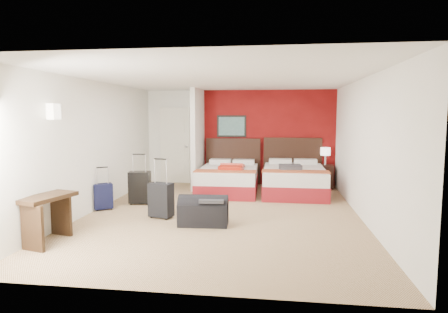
% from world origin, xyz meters
% --- Properties ---
extents(ground, '(6.50, 6.50, 0.00)m').
position_xyz_m(ground, '(0.00, 0.00, 0.00)').
color(ground, tan).
rests_on(ground, ground).
extents(room_walls, '(5.02, 6.52, 2.50)m').
position_xyz_m(room_walls, '(-1.40, 1.42, 1.26)').
color(room_walls, white).
rests_on(room_walls, ground).
extents(red_accent_panel, '(3.50, 0.04, 2.50)m').
position_xyz_m(red_accent_panel, '(0.75, 3.23, 1.25)').
color(red_accent_panel, maroon).
rests_on(red_accent_panel, ground).
extents(partition_wall, '(0.12, 1.20, 2.50)m').
position_xyz_m(partition_wall, '(-1.00, 2.61, 1.25)').
color(partition_wall, silver).
rests_on(partition_wall, ground).
extents(entry_door, '(0.82, 0.06, 2.05)m').
position_xyz_m(entry_door, '(-1.75, 3.20, 1.02)').
color(entry_door, silver).
rests_on(entry_door, ground).
extents(bed_left, '(1.40, 1.97, 0.58)m').
position_xyz_m(bed_left, '(-0.15, 2.06, 0.29)').
color(bed_left, silver).
rests_on(bed_left, ground).
extents(bed_right, '(1.44, 2.04, 0.61)m').
position_xyz_m(bed_right, '(1.40, 2.09, 0.31)').
color(bed_right, white).
rests_on(bed_right, ground).
extents(red_suitcase_open, '(0.61, 0.80, 0.09)m').
position_xyz_m(red_suitcase_open, '(-0.05, 1.96, 0.63)').
color(red_suitcase_open, '#AD200E').
rests_on(red_suitcase_open, bed_left).
extents(jacket_bundle, '(0.52, 0.43, 0.12)m').
position_xyz_m(jacket_bundle, '(1.30, 1.79, 0.67)').
color(jacket_bundle, '#3C3C42').
rests_on(jacket_bundle, bed_right).
extents(nightstand, '(0.45, 0.45, 0.59)m').
position_xyz_m(nightstand, '(2.21, 2.94, 0.29)').
color(nightstand, black).
rests_on(nightstand, ground).
extents(table_lamp, '(0.33, 0.33, 0.44)m').
position_xyz_m(table_lamp, '(2.21, 2.94, 0.81)').
color(table_lamp, silver).
rests_on(table_lamp, nightstand).
extents(suitcase_black, '(0.46, 0.32, 0.65)m').
position_xyz_m(suitcase_black, '(-1.82, 0.61, 0.32)').
color(suitcase_black, black).
rests_on(suitcase_black, ground).
extents(suitcase_charcoal, '(0.46, 0.35, 0.60)m').
position_xyz_m(suitcase_charcoal, '(-1.06, -0.39, 0.30)').
color(suitcase_charcoal, black).
rests_on(suitcase_charcoal, ground).
extents(suitcase_navy, '(0.41, 0.37, 0.48)m').
position_xyz_m(suitcase_navy, '(-2.36, 0.03, 0.24)').
color(suitcase_navy, black).
rests_on(suitcase_navy, ground).
extents(duffel_bag, '(0.85, 0.49, 0.42)m').
position_xyz_m(duffel_bag, '(-0.22, -0.74, 0.21)').
color(duffel_bag, black).
rests_on(duffel_bag, ground).
extents(jacket_draped, '(0.44, 0.38, 0.05)m').
position_xyz_m(jacket_draped, '(-0.07, -0.79, 0.45)').
color(jacket_draped, '#333337').
rests_on(jacket_draped, duffel_bag).
extents(desk, '(0.61, 0.91, 0.70)m').
position_xyz_m(desk, '(-2.29, -1.93, 0.35)').
color(desk, '#301E10').
rests_on(desk, ground).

